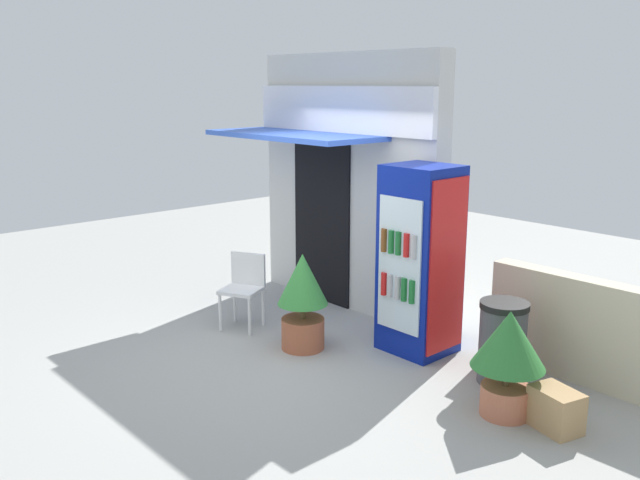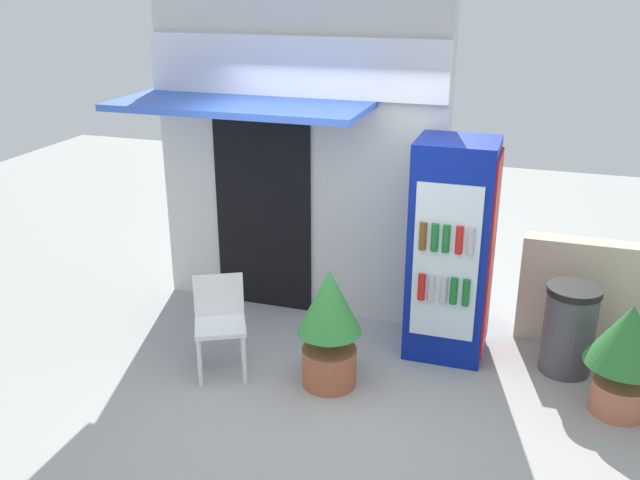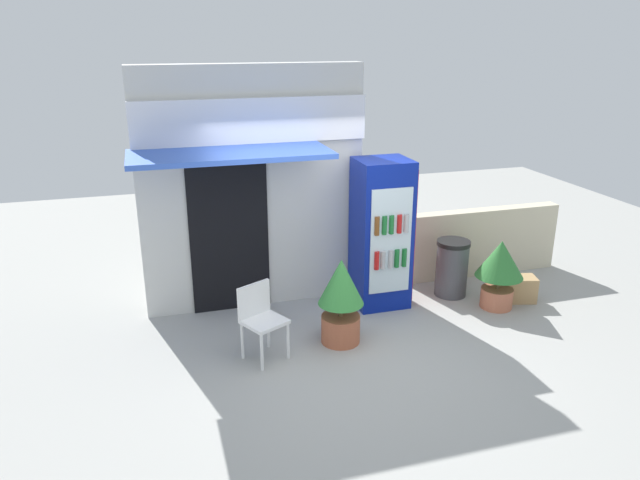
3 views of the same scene
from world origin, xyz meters
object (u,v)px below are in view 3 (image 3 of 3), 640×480
at_px(potted_plant_near_shop, 341,297).
at_px(potted_plant_curbside, 500,267).
at_px(trash_bin, 452,268).
at_px(drink_cooler, 382,234).
at_px(cardboard_box, 520,289).
at_px(plastic_chair, 260,315).

bearing_deg(potted_plant_near_shop, potted_plant_curbside, 7.58).
xyz_separation_m(potted_plant_curbside, trash_bin, (-0.40, 0.54, -0.18)).
xyz_separation_m(drink_cooler, cardboard_box, (1.87, -0.49, -0.82)).
bearing_deg(cardboard_box, plastic_chair, -172.96).
bearing_deg(trash_bin, potted_plant_near_shop, -156.09).
height_order(plastic_chair, trash_bin, plastic_chair).
bearing_deg(drink_cooler, plastic_chair, -152.66).
height_order(potted_plant_near_shop, potted_plant_curbside, potted_plant_near_shop).
distance_m(potted_plant_near_shop, trash_bin, 2.10).
relative_size(plastic_chair, trash_bin, 1.07).
bearing_deg(plastic_chair, potted_plant_near_shop, 3.61).
xyz_separation_m(drink_cooler, plastic_chair, (-1.83, -0.94, -0.48)).
height_order(plastic_chair, potted_plant_near_shop, potted_plant_near_shop).
xyz_separation_m(drink_cooler, potted_plant_curbside, (1.45, -0.58, -0.41)).
distance_m(potted_plant_near_shop, cardboard_box, 2.79).
relative_size(drink_cooler, potted_plant_curbside, 2.11).
xyz_separation_m(potted_plant_near_shop, cardboard_box, (2.73, 0.40, -0.41)).
distance_m(plastic_chair, trash_bin, 3.02).
relative_size(potted_plant_near_shop, trash_bin, 1.31).
bearing_deg(plastic_chair, trash_bin, 17.50).
bearing_deg(potted_plant_curbside, drink_cooler, 158.37).
xyz_separation_m(potted_plant_curbside, cardboard_box, (0.42, 0.09, -0.41)).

